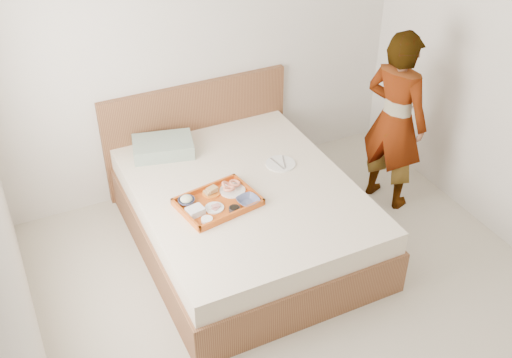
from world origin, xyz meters
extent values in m
cube|color=#BBB09E|center=(0.00, 0.00, 0.00)|extent=(3.50, 4.00, 0.01)
cube|color=silver|center=(0.00, 2.00, 1.30)|extent=(3.50, 0.01, 2.60)
cube|color=silver|center=(-1.75, 0.00, 1.30)|extent=(0.01, 4.00, 2.60)
cube|color=brown|center=(-0.11, 1.00, 0.27)|extent=(1.65, 2.00, 0.53)
cube|color=brown|center=(-0.11, 1.97, 0.47)|extent=(1.65, 0.06, 0.95)
cube|color=#99B29E|center=(-0.50, 1.71, 0.59)|extent=(0.54, 0.43, 0.11)
cube|color=#BB4F12|center=(-0.37, 0.88, 0.56)|extent=(0.61, 0.49, 0.05)
cylinder|color=white|center=(-0.22, 0.97, 0.55)|extent=(0.22, 0.22, 0.01)
imported|color=#1A2145|center=(-0.18, 0.79, 0.56)|extent=(0.18, 0.18, 0.04)
cylinder|color=black|center=(-0.31, 0.75, 0.56)|extent=(0.09, 0.09, 0.03)
cylinder|color=white|center=(-0.42, 0.84, 0.55)|extent=(0.16, 0.16, 0.01)
cylinder|color=orange|center=(-0.38, 1.01, 0.55)|extent=(0.16, 0.16, 0.01)
imported|color=#1A2145|center=(-0.58, 0.98, 0.56)|extent=(0.14, 0.14, 0.04)
cube|color=silver|center=(-0.57, 0.84, 0.57)|extent=(0.13, 0.11, 0.05)
cylinder|color=white|center=(-0.53, 0.72, 0.56)|extent=(0.09, 0.09, 0.03)
cylinder|color=white|center=(0.27, 1.15, 0.54)|extent=(0.28, 0.28, 0.01)
imported|color=silver|center=(1.23, 1.00, 0.76)|extent=(0.54, 0.65, 1.53)
camera|label=1|loc=(-1.64, -2.37, 3.20)|focal=42.78mm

